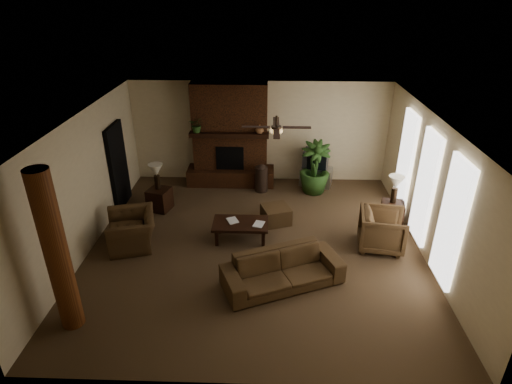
{
  "coord_description": "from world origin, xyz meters",
  "views": [
    {
      "loc": [
        0.27,
        -7.61,
        5.1
      ],
      "look_at": [
        0.0,
        0.4,
        1.1
      ],
      "focal_mm": 29.54,
      "sensor_mm": 36.0,
      "label": 1
    }
  ],
  "objects_px": {
    "lamp_right": "(396,184)",
    "side_table_left": "(160,199)",
    "tv_stand": "(316,176)",
    "floor_plant": "(314,178)",
    "armchair_left": "(131,225)",
    "log_column": "(57,253)",
    "armchair_right": "(382,228)",
    "floor_vase": "(261,176)",
    "side_table_right": "(392,213)",
    "lamp_left": "(156,172)",
    "sofa": "(283,265)",
    "coffee_table": "(241,225)",
    "ottoman": "(276,215)"
  },
  "relations": [
    {
      "from": "armchair_right",
      "to": "sofa",
      "type": "bearing_deg",
      "value": 130.51
    },
    {
      "from": "sofa",
      "to": "armchair_right",
      "type": "xyz_separation_m",
      "value": [
        2.12,
        1.31,
        0.03
      ]
    },
    {
      "from": "side_table_right",
      "to": "coffee_table",
      "type": "bearing_deg",
      "value": -167.07
    },
    {
      "from": "side_table_right",
      "to": "lamp_right",
      "type": "relative_size",
      "value": 0.85
    },
    {
      "from": "sofa",
      "to": "side_table_left",
      "type": "height_order",
      "value": "sofa"
    },
    {
      "from": "armchair_right",
      "to": "ottoman",
      "type": "relative_size",
      "value": 1.56
    },
    {
      "from": "ottoman",
      "to": "armchair_right",
      "type": "bearing_deg",
      "value": -23.71
    },
    {
      "from": "coffee_table",
      "to": "floor_vase",
      "type": "distance_m",
      "value": 2.48
    },
    {
      "from": "ottoman",
      "to": "lamp_left",
      "type": "xyz_separation_m",
      "value": [
        -2.91,
        0.58,
        0.8
      ]
    },
    {
      "from": "armchair_left",
      "to": "side_table_left",
      "type": "height_order",
      "value": "armchair_left"
    },
    {
      "from": "ottoman",
      "to": "side_table_left",
      "type": "relative_size",
      "value": 1.09
    },
    {
      "from": "floor_plant",
      "to": "lamp_left",
      "type": "bearing_deg",
      "value": -164.7
    },
    {
      "from": "tv_stand",
      "to": "armchair_left",
      "type": "bearing_deg",
      "value": -127.05
    },
    {
      "from": "lamp_left",
      "to": "side_table_right",
      "type": "distance_m",
      "value": 5.68
    },
    {
      "from": "ottoman",
      "to": "side_table_right",
      "type": "distance_m",
      "value": 2.7
    },
    {
      "from": "log_column",
      "to": "floor_vase",
      "type": "bearing_deg",
      "value": 59.36
    },
    {
      "from": "sofa",
      "to": "coffee_table",
      "type": "bearing_deg",
      "value": 97.66
    },
    {
      "from": "ottoman",
      "to": "side_table_right",
      "type": "relative_size",
      "value": 1.09
    },
    {
      "from": "coffee_table",
      "to": "ottoman",
      "type": "bearing_deg",
      "value": 45.04
    },
    {
      "from": "log_column",
      "to": "tv_stand",
      "type": "xyz_separation_m",
      "value": [
        4.53,
        5.55,
        -1.15
      ]
    },
    {
      "from": "armchair_right",
      "to": "tv_stand",
      "type": "relative_size",
      "value": 1.1
    },
    {
      "from": "sofa",
      "to": "coffee_table",
      "type": "distance_m",
      "value": 1.75
    },
    {
      "from": "floor_plant",
      "to": "tv_stand",
      "type": "bearing_deg",
      "value": 77.33
    },
    {
      "from": "log_column",
      "to": "armchair_left",
      "type": "xyz_separation_m",
      "value": [
        0.31,
        2.37,
        -0.92
      ]
    },
    {
      "from": "armchair_right",
      "to": "coffee_table",
      "type": "relative_size",
      "value": 0.78
    },
    {
      "from": "floor_vase",
      "to": "lamp_right",
      "type": "bearing_deg",
      "value": -27.28
    },
    {
      "from": "side_table_left",
      "to": "lamp_left",
      "type": "xyz_separation_m",
      "value": [
        -0.02,
        0.04,
        0.73
      ]
    },
    {
      "from": "armchair_left",
      "to": "tv_stand",
      "type": "xyz_separation_m",
      "value": [
        4.22,
        3.18,
        -0.23
      ]
    },
    {
      "from": "armchair_right",
      "to": "floor_plant",
      "type": "relative_size",
      "value": 0.66
    },
    {
      "from": "log_column",
      "to": "floor_vase",
      "type": "distance_m",
      "value": 6.0
    },
    {
      "from": "sofa",
      "to": "side_table_left",
      "type": "bearing_deg",
      "value": 113.86
    },
    {
      "from": "tv_stand",
      "to": "floor_vase",
      "type": "distance_m",
      "value": 1.6
    },
    {
      "from": "floor_vase",
      "to": "side_table_right",
      "type": "distance_m",
      "value": 3.5
    },
    {
      "from": "floor_vase",
      "to": "side_table_left",
      "type": "relative_size",
      "value": 1.4
    },
    {
      "from": "floor_vase",
      "to": "lamp_left",
      "type": "bearing_deg",
      "value": -156.79
    },
    {
      "from": "lamp_left",
      "to": "side_table_right",
      "type": "height_order",
      "value": "lamp_left"
    },
    {
      "from": "tv_stand",
      "to": "floor_plant",
      "type": "bearing_deg",
      "value": -86.69
    },
    {
      "from": "coffee_table",
      "to": "floor_vase",
      "type": "height_order",
      "value": "floor_vase"
    },
    {
      "from": "sofa",
      "to": "lamp_right",
      "type": "distance_m",
      "value": 3.56
    },
    {
      "from": "log_column",
      "to": "lamp_left",
      "type": "height_order",
      "value": "log_column"
    },
    {
      "from": "armchair_right",
      "to": "floor_plant",
      "type": "bearing_deg",
      "value": 33.16
    },
    {
      "from": "ottoman",
      "to": "floor_plant",
      "type": "xyz_separation_m",
      "value": [
        1.03,
        1.66,
        0.2
      ]
    },
    {
      "from": "log_column",
      "to": "armchair_right",
      "type": "bearing_deg",
      "value": 23.53
    },
    {
      "from": "lamp_right",
      "to": "side_table_left",
      "type": "bearing_deg",
      "value": 175.23
    },
    {
      "from": "log_column",
      "to": "floor_vase",
      "type": "height_order",
      "value": "log_column"
    },
    {
      "from": "side_table_right",
      "to": "side_table_left",
      "type": "bearing_deg",
      "value": 174.64
    },
    {
      "from": "armchair_right",
      "to": "floor_vase",
      "type": "height_order",
      "value": "armchair_right"
    },
    {
      "from": "coffee_table",
      "to": "lamp_left",
      "type": "relative_size",
      "value": 1.85
    },
    {
      "from": "sofa",
      "to": "armchair_left",
      "type": "bearing_deg",
      "value": 136.16
    },
    {
      "from": "coffee_table",
      "to": "floor_vase",
      "type": "xyz_separation_m",
      "value": [
        0.4,
        2.45,
        0.06
      ]
    }
  ]
}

